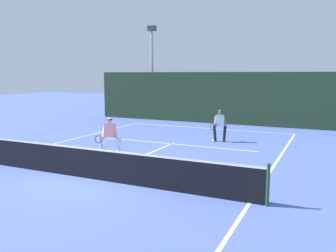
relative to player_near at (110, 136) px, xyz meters
The scene contains 11 objects.
ground_plane 2.94m from the player_near, 68.40° to the right, with size 80.00×80.00×0.00m, color #5267B6.
court_line_baseline_far 8.84m from the player_near, 83.25° to the left, with size 9.96×0.10×0.01m, color white.
court_line_sideline_right 6.62m from the player_near, 23.47° to the right, with size 0.10×22.71×0.01m, color white.
court_line_service 3.77m from the player_near, 73.63° to the left, with size 8.12×0.10×0.01m, color white.
court_line_centre 1.47m from the player_near, 29.62° to the left, with size 0.10×6.40×0.01m, color white.
tennis_net 2.83m from the player_near, 68.40° to the right, with size 10.92×0.09×1.08m.
player_near is the anchor object (origin of this frame).
player_far 5.78m from the player_near, 59.69° to the left, with size 0.74×0.88×1.54m.
tennis_ball 5.19m from the player_near, 28.26° to the left, with size 0.07×0.07×0.07m, color #D1E033.
back_fence_windscreen 11.10m from the player_near, 84.64° to the left, with size 18.00×0.12×3.37m, color #1F3221.
light_pole 13.34m from the player_near, 110.24° to the left, with size 0.55×0.44×6.72m.
Camera 1 is at (6.72, -8.60, 3.25)m, focal length 37.61 mm.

